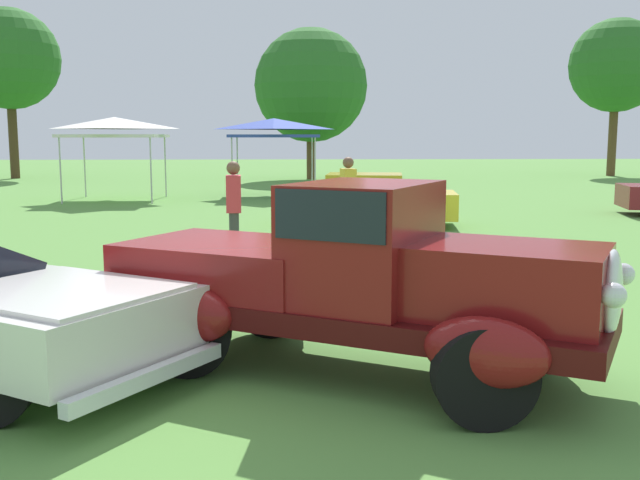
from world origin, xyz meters
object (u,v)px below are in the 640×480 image
spectator_between_cars (348,196)px  canopy_tent_center_field (274,127)px  show_car_yellow (370,200)px  feature_pickup_truck (355,277)px  spectator_near_truck (234,209)px  canopy_tent_left_field (114,126)px

spectator_between_cars → canopy_tent_center_field: size_ratio=0.55×
show_car_yellow → spectator_between_cars: 2.80m
feature_pickup_truck → show_car_yellow: (1.38, 10.80, -0.27)m
spectator_near_truck → canopy_tent_left_field: (-4.70, 12.39, 1.51)m
feature_pickup_truck → canopy_tent_left_field: canopy_tent_left_field is taller
feature_pickup_truck → spectator_between_cars: feature_pickup_truck is taller
spectator_near_truck → canopy_tent_center_field: size_ratio=0.55×
show_car_yellow → spectator_near_truck: bearing=-119.1°
feature_pickup_truck → canopy_tent_center_field: canopy_tent_center_field is taller
show_car_yellow → spectator_between_cars: bearing=-105.5°
feature_pickup_truck → canopy_tent_left_field: size_ratio=1.47×
show_car_yellow → spectator_near_truck: size_ratio=2.44×
canopy_tent_left_field → feature_pickup_truck: bearing=-71.3°
feature_pickup_truck → canopy_tent_center_field: size_ratio=1.48×
spectator_near_truck → canopy_tent_left_field: 13.34m
canopy_tent_center_field → feature_pickup_truck: bearing=-87.1°
feature_pickup_truck → show_car_yellow: size_ratio=1.10×
show_car_yellow → canopy_tent_center_field: (-2.36, 8.77, 1.82)m
spectator_near_truck → spectator_between_cars: bearing=48.9°
show_car_yellow → canopy_tent_center_field: 9.26m
canopy_tent_left_field → spectator_between_cars: bearing=-55.9°
show_car_yellow → canopy_tent_left_field: size_ratio=1.34×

